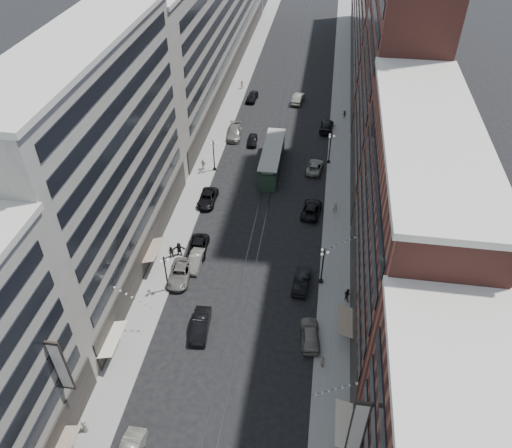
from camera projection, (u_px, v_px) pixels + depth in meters
The scene contains 38 objects.
ground at pixel (274, 159), 84.62m from camera, with size 220.00×220.00×0.00m, color black.
sidewalk_west at pixel (222, 126), 93.47m from camera, with size 4.00×180.00×0.15m, color gray.
sidewalk_east at pixel (340, 134), 90.98m from camera, with size 4.00×180.00×0.15m, color gray.
rail_west at pixel (277, 130), 92.35m from camera, with size 0.12×180.00×0.02m, color #2D2D33.
rail_east at pixel (284, 131), 92.19m from camera, with size 0.12×180.00×0.02m, color #2D2D33.
building_west_mid at pixel (101, 167), 57.00m from camera, with size 8.00×36.00×28.00m, color gray.
building_west_far at pixel (216, 11), 105.87m from camera, with size 8.00×90.00×26.00m, color gray.
building_east_mid at pixel (405, 236), 50.59m from camera, with size 8.00×30.00×24.00m, color brown.
building_east_tower at pixel (401, 50), 66.33m from camera, with size 8.00×26.00×42.00m, color brown.
building_east_far at pixel (376, 11), 109.55m from camera, with size 8.00×72.00×24.00m, color brown.
lamppost_sw_far at pixel (166, 272), 59.19m from camera, with size 1.03×1.14×5.52m.
lamppost_sw_mid at pixel (214, 154), 79.87m from camera, with size 1.03×1.14×5.52m.
lamppost_se_far at pixel (323, 265), 60.18m from camera, with size 1.03×1.14×5.52m.
lamppost_se_mid at pixel (330, 147), 81.62m from camera, with size 1.03×1.14×5.52m.
streetcar at pixel (272, 159), 81.22m from camera, with size 3.02×13.63×3.77m.
car_2 at pixel (198, 247), 66.13m from camera, with size 2.42×5.26×1.46m, color black.
car_4 at pixel (310, 334), 54.85m from camera, with size 2.04×5.07×1.73m, color slate.
car_5 at pixel (201, 325), 55.84m from camera, with size 1.82×5.22×1.72m, color black.
pedestrian_1 at pixel (84, 425), 46.54m from camera, with size 0.79×0.43×1.62m, color gray.
pedestrian_2 at pixel (171, 252), 64.94m from camera, with size 0.86×0.47×1.76m, color black.
pedestrian_4 at pixel (323, 362), 52.02m from camera, with size 0.92×0.42×1.57m, color #B8A898.
car_7 at pixel (208, 198), 74.61m from camera, with size 2.46×5.34×1.48m, color black.
car_8 at pixel (234, 132), 89.95m from camera, with size 2.41×5.93×1.72m, color slate.
car_9 at pixel (252, 97), 101.54m from camera, with size 1.90×4.71×1.61m, color black.
car_10 at pixel (301, 281), 61.19m from camera, with size 1.76×5.03×1.66m, color black.
car_11 at pixel (315, 167), 81.40m from camera, with size 2.39×5.17×1.44m, color gray.
car_12 at pixel (327, 126), 91.92m from camera, with size 2.26×5.56×1.61m, color black.
car_13 at pixel (252, 140), 88.15m from camera, with size 1.64×4.07×1.39m, color black.
car_14 at pixel (298, 98), 100.83m from camera, with size 1.85×5.30×1.75m, color slate.
pedestrian_5 at pixel (179, 249), 65.33m from camera, with size 1.79×0.52×1.93m, color black.
pedestrian_6 at pixel (203, 164), 81.41m from camera, with size 1.06×0.48×1.81m, color #B8AF99.
pedestrian_7 at pixel (347, 295), 59.19m from camera, with size 0.87×0.47×1.78m, color black.
pedestrian_8 at pixel (335, 207), 72.46m from camera, with size 0.69×0.45×1.89m, color #AEA790.
pedestrian_9 at pixel (344, 114), 95.30m from camera, with size 0.97×0.40×1.50m, color black.
car_extra_0 at pixel (180, 274), 62.25m from camera, with size 2.56×5.56×1.55m, color slate.
car_extra_1 at pixel (195, 261), 64.13m from camera, with size 1.58×4.54×1.50m, color slate.
car_extra_2 at pixel (311, 209), 72.57m from camera, with size 2.49×5.40×1.50m, color black.
pedestrian_extra_0 at pixel (242, 84), 105.58m from camera, with size 0.89×0.49×1.82m, color beige.
Camera 1 is at (7.57, -12.17, 45.01)m, focal length 35.00 mm.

